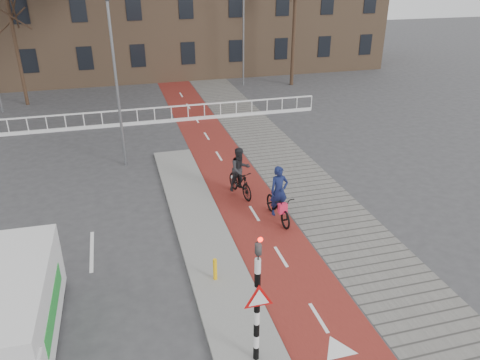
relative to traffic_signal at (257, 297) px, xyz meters
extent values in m
plane|color=#38383A|center=(0.60, 2.02, -1.99)|extent=(120.00, 120.00, 0.00)
cube|color=maroon|center=(2.10, 12.02, -1.98)|extent=(2.50, 60.00, 0.01)
cube|color=slate|center=(4.90, 12.02, -1.98)|extent=(3.00, 60.00, 0.01)
cube|color=gray|center=(-0.10, 6.02, -1.93)|extent=(1.80, 16.00, 0.12)
cylinder|color=black|center=(0.00, 0.02, -0.43)|extent=(0.14, 0.14, 2.88)
imported|color=black|center=(0.00, 0.02, 1.41)|extent=(0.13, 0.16, 0.80)
cylinder|color=#FF0C05|center=(0.00, -0.12, 1.59)|extent=(0.11, 0.02, 0.11)
cylinder|color=yellow|center=(-0.27, 3.30, -1.52)|extent=(0.12, 0.12, 0.70)
imported|color=black|center=(2.82, 6.36, -1.43)|extent=(0.87, 2.12, 1.09)
imported|color=#131B46|center=(2.82, 6.36, -0.79)|extent=(0.72, 0.50, 1.90)
cube|color=#EF214A|center=(2.79, 5.81, -1.22)|extent=(0.32, 0.22, 0.37)
imported|color=black|center=(1.99, 8.67, -1.39)|extent=(0.94, 2.02, 1.17)
imported|color=black|center=(1.99, 8.67, -0.82)|extent=(1.02, 0.87, 1.84)
cube|color=silver|center=(-5.60, 2.18, -0.90)|extent=(2.00, 4.77, 1.89)
cube|color=green|center=(-4.64, 2.18, -1.00)|extent=(0.09, 3.02, 0.55)
cylinder|color=black|center=(-4.76, 3.77, -1.66)|extent=(0.25, 0.67, 0.66)
cube|color=silver|center=(-4.40, 19.02, -1.04)|extent=(28.00, 0.08, 0.08)
cube|color=silver|center=(-4.40, 19.02, -1.89)|extent=(28.00, 0.10, 0.20)
cylinder|color=#312015|center=(-8.24, 25.32, 1.47)|extent=(0.23, 0.23, 6.92)
cylinder|color=#312015|center=(10.86, 25.78, 2.14)|extent=(0.27, 0.27, 8.27)
cylinder|color=slate|center=(-2.42, 13.14, 1.80)|extent=(0.12, 0.12, 7.58)
cylinder|color=slate|center=(7.21, 26.63, 1.65)|extent=(0.12, 0.12, 7.27)
camera|label=1|loc=(-2.60, -7.95, 6.86)|focal=35.00mm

